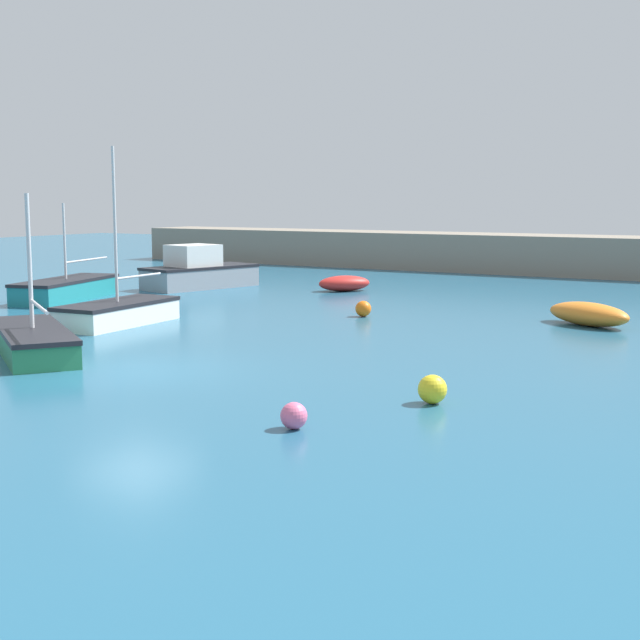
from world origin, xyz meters
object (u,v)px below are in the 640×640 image
(sailboat_twin_hulled, at_px, (66,289))
(mooring_buoy_yellow, at_px, (432,389))
(mooring_buoy_orange, at_px, (363,309))
(fishing_dinghy_green, at_px, (344,283))
(sailboat_short_mast, at_px, (33,340))
(mooring_buoy_pink, at_px, (294,416))
(motorboat_grey_hull, at_px, (199,272))
(rowboat_white_midwater, at_px, (588,314))
(sailboat_tall_mast, at_px, (118,312))

(sailboat_twin_hulled, distance_m, mooring_buoy_yellow, 21.58)
(mooring_buoy_orange, bearing_deg, fishing_dinghy_green, 123.71)
(sailboat_short_mast, height_order, mooring_buoy_pink, sailboat_short_mast)
(motorboat_grey_hull, height_order, mooring_buoy_pink, motorboat_grey_hull)
(rowboat_white_midwater, height_order, sailboat_short_mast, sailboat_short_mast)
(sailboat_tall_mast, xyz_separation_m, mooring_buoy_yellow, (12.91, -4.93, -0.11))
(rowboat_white_midwater, height_order, sailboat_twin_hulled, sailboat_twin_hulled)
(rowboat_white_midwater, distance_m, sailboat_twin_hulled, 19.70)
(sailboat_short_mast, bearing_deg, sailboat_twin_hulled, -12.77)
(motorboat_grey_hull, height_order, mooring_buoy_orange, motorboat_grey_hull)
(sailboat_short_mast, relative_size, mooring_buoy_yellow, 9.24)
(mooring_buoy_yellow, bearing_deg, mooring_buoy_orange, 124.09)
(motorboat_grey_hull, relative_size, sailboat_tall_mast, 1.00)
(fishing_dinghy_green, xyz_separation_m, rowboat_white_midwater, (11.66, -5.15, 0.03))
(sailboat_short_mast, distance_m, mooring_buoy_yellow, 10.95)
(motorboat_grey_hull, height_order, mooring_buoy_yellow, motorboat_grey_hull)
(sailboat_twin_hulled, distance_m, motorboat_grey_hull, 6.50)
(sailboat_twin_hulled, height_order, sailboat_tall_mast, sailboat_tall_mast)
(mooring_buoy_pink, bearing_deg, mooring_buoy_orange, 113.47)
(fishing_dinghy_green, bearing_deg, motorboat_grey_hull, 148.36)
(fishing_dinghy_green, distance_m, mooring_buoy_pink, 23.08)
(mooring_buoy_orange, bearing_deg, sailboat_tall_mast, -135.15)
(sailboat_tall_mast, bearing_deg, mooring_buoy_orange, 130.17)
(sailboat_short_mast, bearing_deg, sailboat_tall_mast, -34.72)
(sailboat_short_mast, distance_m, mooring_buoy_pink, 10.07)
(mooring_buoy_orange, bearing_deg, sailboat_twin_hulled, -172.96)
(sailboat_twin_hulled, relative_size, mooring_buoy_pink, 12.78)
(rowboat_white_midwater, distance_m, mooring_buoy_yellow, 12.39)
(fishing_dinghy_green, xyz_separation_m, mooring_buoy_orange, (4.61, -6.92, -0.07))
(mooring_buoy_pink, bearing_deg, sailboat_short_mast, 163.77)
(fishing_dinghy_green, xyz_separation_m, sailboat_twin_hulled, (-7.77, -8.45, 0.09))
(sailboat_tall_mast, relative_size, mooring_buoy_orange, 10.35)
(rowboat_white_midwater, xyz_separation_m, sailboat_twin_hulled, (-19.43, -3.30, 0.06))
(mooring_buoy_pink, bearing_deg, motorboat_grey_hull, 132.29)
(sailboat_short_mast, bearing_deg, rowboat_white_midwater, -96.34)
(motorboat_grey_hull, relative_size, mooring_buoy_pink, 11.77)
(sailboat_tall_mast, height_order, mooring_buoy_orange, sailboat_tall_mast)
(rowboat_white_midwater, xyz_separation_m, mooring_buoy_yellow, (0.15, -12.39, -0.08))
(motorboat_grey_hull, bearing_deg, rowboat_white_midwater, -86.42)
(mooring_buoy_pink, bearing_deg, fishing_dinghy_green, 117.14)
(motorboat_grey_hull, distance_m, mooring_buoy_orange, 11.84)
(mooring_buoy_orange, bearing_deg, rowboat_white_midwater, 14.10)
(motorboat_grey_hull, relative_size, mooring_buoy_orange, 10.39)
(rowboat_white_midwater, height_order, mooring_buoy_orange, rowboat_white_midwater)
(sailboat_twin_hulled, xyz_separation_m, mooring_buoy_yellow, (19.57, -9.09, -0.14))
(sailboat_twin_hulled, height_order, mooring_buoy_orange, sailboat_twin_hulled)
(rowboat_white_midwater, relative_size, mooring_buoy_yellow, 5.71)
(sailboat_twin_hulled, bearing_deg, motorboat_grey_hull, 150.01)
(fishing_dinghy_green, relative_size, sailboat_short_mast, 0.47)
(rowboat_white_midwater, relative_size, sailboat_tall_mast, 0.59)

